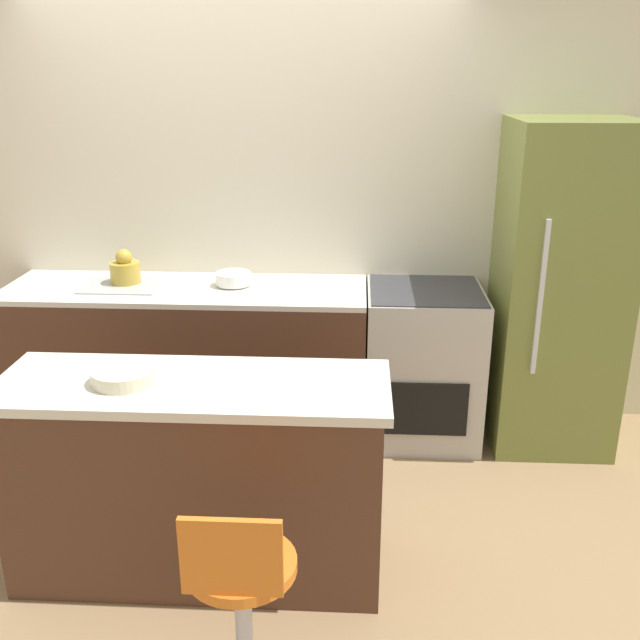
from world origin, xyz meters
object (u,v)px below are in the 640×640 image
oven_range (422,364)px  refrigerator (558,289)px  stool_chair (241,602)px  kettle (125,270)px  mixing_bowl (233,278)px

oven_range → refrigerator: bearing=-0.2°
stool_chair → kettle: bearing=116.1°
oven_range → mixing_bowl: 1.21m
stool_chair → kettle: (-0.98, 2.01, 0.59)m
oven_range → stool_chair: oven_range is taller
oven_range → refrigerator: (0.73, -0.00, 0.47)m
refrigerator → mixing_bowl: 1.84m
oven_range → refrigerator: refrigerator is taller
refrigerator → stool_chair: (-1.50, -1.96, -0.52)m
kettle → mixing_bowl: 0.64m
kettle → mixing_bowl: size_ratio=0.99×
oven_range → mixing_bowl: size_ratio=4.49×
kettle → mixing_bowl: kettle is taller
kettle → refrigerator: bearing=-1.2°
stool_chair → refrigerator: bearing=52.6°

